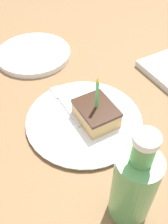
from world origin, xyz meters
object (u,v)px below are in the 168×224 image
at_px(plate, 84,120).
at_px(fork, 64,102).
at_px(cake_slice, 96,113).
at_px(bottle, 134,186).
at_px(side_plate, 34,54).

height_order(plate, fork, fork).
height_order(plate, cake_slice, cake_slice).
bearing_deg(bottle, plate, -99.13).
bearing_deg(cake_slice, side_plate, -85.97).
bearing_deg(cake_slice, bottle, 74.43).
relative_size(cake_slice, fork, 0.82).
bearing_deg(plate, cake_slice, 142.95).
distance_m(plate, cake_slice, 0.04).
height_order(fork, bottle, bottle).
distance_m(cake_slice, bottle, 0.24).
xyz_separation_m(plate, side_plate, (0.00, -0.33, 0.00)).
bearing_deg(cake_slice, fork, -64.92).
distance_m(plate, fork, 0.08).
xyz_separation_m(cake_slice, bottle, (0.06, 0.22, 0.05)).
bearing_deg(fork, side_plate, -93.96).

